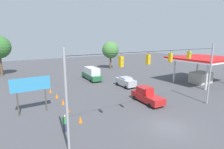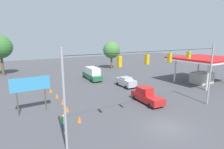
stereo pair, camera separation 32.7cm
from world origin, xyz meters
name	(u,v)px [view 1 (the left image)]	position (x,y,z in m)	size (l,w,h in m)	color
ground_plane	(169,128)	(0.00, 0.00, 0.00)	(140.00, 140.00, 0.00)	#47474C
overhead_signal_span	(159,74)	(0.04, -1.68, 5.29)	(19.76, 0.38, 8.26)	#939399
box_truck_green_oncoming_deep	(92,74)	(-2.59, -23.23, 1.35)	(2.74, 7.16, 2.72)	#236038
pickup_truck_red_crossing_near	(147,96)	(-3.12, -6.55, 0.98)	(2.48, 5.50, 2.12)	red
sedan_silver_oncoming_far	(126,82)	(-5.51, -14.77, 0.95)	(2.21, 4.45, 1.81)	#A8AAB2
traffic_cone_nearest	(80,119)	(7.15, -5.82, 0.35)	(0.43, 0.43, 0.70)	orange
traffic_cone_second	(68,109)	(7.42, -9.22, 0.35)	(0.43, 0.43, 0.70)	orange
traffic_cone_third	(63,102)	(7.15, -12.06, 0.35)	(0.43, 0.43, 0.70)	orange
traffic_cone_fourth	(57,96)	(7.18, -15.11, 0.35)	(0.43, 0.43, 0.70)	orange
traffic_cone_fifth	(50,91)	(7.35, -18.43, 0.35)	(0.43, 0.43, 0.70)	orange
traffic_cone_farthest	(47,86)	(7.17, -21.42, 0.35)	(0.43, 0.43, 0.70)	orange
gas_station	(202,64)	(-20.15, -8.96, 3.84)	(11.52, 9.83, 5.25)	red
roadside_billboard	(31,87)	(11.06, -11.09, 3.29)	(4.40, 0.16, 4.42)	#4C473D
pedestrian	(65,123)	(9.11, -4.85, 0.86)	(0.40, 0.28, 1.72)	#2D334C
tree_horizon_right	(110,50)	(-13.62, -33.28, 5.52)	(4.92, 4.92, 8.01)	brown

